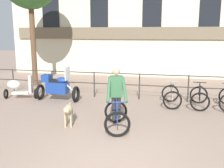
# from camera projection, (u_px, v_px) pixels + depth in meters

# --- Properties ---
(ground_plane) EXTENTS (60.00, 60.00, 0.00)m
(ground_plane) POSITION_uv_depth(u_px,v_px,m) (109.00, 159.00, 5.55)
(ground_plane) COLOR gray
(canal_railing) EXTENTS (15.05, 0.05, 1.05)m
(canal_railing) POSITION_uv_depth(u_px,v_px,m) (139.00, 82.00, 10.39)
(canal_railing) COLOR #2D2B28
(canal_railing) RESTS_ON ground_plane
(cyclist_with_bike) EXTENTS (0.94, 1.30, 1.70)m
(cyclist_with_bike) POSITION_uv_depth(u_px,v_px,m) (116.00, 101.00, 7.26)
(cyclist_with_bike) COLOR black
(cyclist_with_bike) RESTS_ON ground_plane
(dog) EXTENTS (0.36, 0.87, 0.65)m
(dog) POSITION_uv_depth(u_px,v_px,m) (68.00, 111.00, 7.41)
(dog) COLOR tan
(dog) RESTS_ON ground_plane
(parked_motorcycle) EXTENTS (1.67, 0.67, 1.35)m
(parked_motorcycle) POSITION_uv_depth(u_px,v_px,m) (57.00, 87.00, 10.19)
(parked_motorcycle) COLOR black
(parked_motorcycle) RESTS_ON ground_plane
(parked_bicycle_near_lamp) EXTENTS (0.74, 1.16, 0.86)m
(parked_bicycle_near_lamp) POSITION_uv_depth(u_px,v_px,m) (171.00, 96.00, 9.56)
(parked_bicycle_near_lamp) COLOR black
(parked_bicycle_near_lamp) RESTS_ON ground_plane
(parked_bicycle_mid_left) EXTENTS (0.72, 1.14, 0.86)m
(parked_bicycle_mid_left) POSITION_uv_depth(u_px,v_px,m) (199.00, 97.00, 9.34)
(parked_bicycle_mid_left) COLOR black
(parked_bicycle_mid_left) RESTS_ON ground_plane
(parked_scooter) EXTENTS (1.34, 0.70, 0.96)m
(parked_scooter) POSITION_uv_depth(u_px,v_px,m) (19.00, 87.00, 10.55)
(parked_scooter) COLOR black
(parked_scooter) RESTS_ON ground_plane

